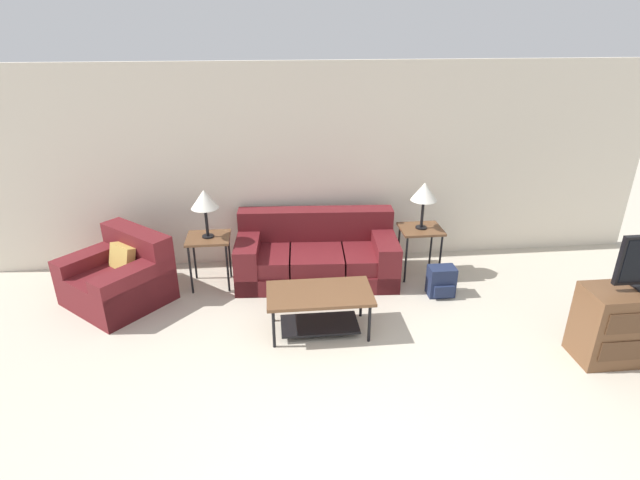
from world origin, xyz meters
name	(u,v)px	position (x,y,z in m)	size (l,w,h in m)	color
wall_back	(318,166)	(0.00, 3.83, 1.30)	(8.90, 0.06, 2.60)	silver
couch	(316,256)	(-0.08, 3.24, 0.29)	(2.04, 1.05, 0.82)	maroon
armchair	(120,278)	(-2.42, 2.91, 0.29)	(1.40, 1.39, 0.80)	maroon
coffee_table	(320,302)	(-0.16, 2.03, 0.35)	(1.09, 0.60, 0.47)	brown
side_table_left	(209,243)	(-1.39, 3.17, 0.58)	(0.52, 0.45, 0.65)	brown
side_table_right	(421,234)	(1.23, 3.17, 0.58)	(0.52, 0.45, 0.65)	brown
table_lamp_left	(204,200)	(-1.39, 3.17, 1.12)	(0.32, 0.32, 0.59)	black
table_lamp_right	(424,192)	(1.23, 3.17, 1.12)	(0.32, 0.32, 0.59)	black
tv_console	(639,323)	(2.85, 1.28, 0.38)	(1.16, 0.45, 0.75)	brown
backpack	(441,282)	(1.36, 2.63, 0.18)	(0.31, 0.29, 0.37)	#1E2847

